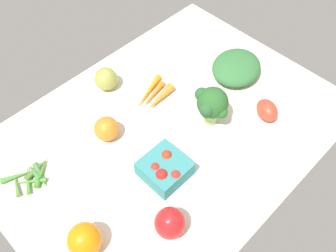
{
  "coord_description": "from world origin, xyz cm",
  "views": [
    {
      "loc": [
        -47.74,
        -47.58,
        92.84
      ],
      "look_at": [
        0.0,
        0.0,
        4.0
      ],
      "focal_mm": 40.17,
      "sensor_mm": 36.0,
      "label": 1
    }
  ],
  "objects_px": {
    "berry_basket": "(165,169)",
    "bell_pepper_orange": "(84,240)",
    "okra_pile": "(32,175)",
    "heirloom_tomato_orange": "(106,129)",
    "roma_tomato": "(267,110)",
    "leafy_greens_clump": "(236,67)",
    "carrot_bunch": "(155,96)",
    "heirloom_tomato_green": "(106,79)",
    "bell_pepper_red": "(170,223)",
    "broccoli_head": "(212,104)"
  },
  "relations": [
    {
      "from": "okra_pile",
      "to": "roma_tomato",
      "type": "height_order",
      "value": "roma_tomato"
    },
    {
      "from": "okra_pile",
      "to": "bell_pepper_orange",
      "type": "bearing_deg",
      "value": -92.84
    },
    {
      "from": "okra_pile",
      "to": "carrot_bunch",
      "type": "distance_m",
      "value": 0.44
    },
    {
      "from": "heirloom_tomato_green",
      "to": "bell_pepper_red",
      "type": "height_order",
      "value": "bell_pepper_red"
    },
    {
      "from": "heirloom_tomato_orange",
      "to": "heirloom_tomato_green",
      "type": "bearing_deg",
      "value": 51.01
    },
    {
      "from": "broccoli_head",
      "to": "okra_pile",
      "type": "bearing_deg",
      "value": 155.83
    },
    {
      "from": "okra_pile",
      "to": "heirloom_tomato_green",
      "type": "bearing_deg",
      "value": 17.76
    },
    {
      "from": "leafy_greens_clump",
      "to": "carrot_bunch",
      "type": "height_order",
      "value": "leafy_greens_clump"
    },
    {
      "from": "bell_pepper_orange",
      "to": "carrot_bunch",
      "type": "bearing_deg",
      "value": 27.2
    },
    {
      "from": "okra_pile",
      "to": "bell_pepper_orange",
      "type": "height_order",
      "value": "bell_pepper_orange"
    },
    {
      "from": "heirloom_tomato_green",
      "to": "roma_tomato",
      "type": "relative_size",
      "value": 0.94
    },
    {
      "from": "okra_pile",
      "to": "broccoli_head",
      "type": "xyz_separation_m",
      "value": [
        0.49,
        -0.22,
        0.07
      ]
    },
    {
      "from": "bell_pepper_orange",
      "to": "berry_basket",
      "type": "bearing_deg",
      "value": 1.96
    },
    {
      "from": "berry_basket",
      "to": "heirloom_tomato_green",
      "type": "height_order",
      "value": "heirloom_tomato_green"
    },
    {
      "from": "leafy_greens_clump",
      "to": "carrot_bunch",
      "type": "relative_size",
      "value": 1.17
    },
    {
      "from": "roma_tomato",
      "to": "leafy_greens_clump",
      "type": "bearing_deg",
      "value": -179.08
    },
    {
      "from": "okra_pile",
      "to": "carrot_bunch",
      "type": "relative_size",
      "value": 0.93
    },
    {
      "from": "heirloom_tomato_orange",
      "to": "roma_tomato",
      "type": "relative_size",
      "value": 0.92
    },
    {
      "from": "leafy_greens_clump",
      "to": "heirloom_tomato_green",
      "type": "height_order",
      "value": "heirloom_tomato_green"
    },
    {
      "from": "bell_pepper_orange",
      "to": "okra_pile",
      "type": "bearing_deg",
      "value": 87.16
    },
    {
      "from": "berry_basket",
      "to": "heirloom_tomato_green",
      "type": "bearing_deg",
      "value": 75.08
    },
    {
      "from": "leafy_greens_clump",
      "to": "heirloom_tomato_green",
      "type": "xyz_separation_m",
      "value": [
        -0.34,
        0.26,
        0.01
      ]
    },
    {
      "from": "berry_basket",
      "to": "heirloom_tomato_orange",
      "type": "xyz_separation_m",
      "value": [
        -0.03,
        0.21,
        0.01
      ]
    },
    {
      "from": "leafy_greens_clump",
      "to": "bell_pepper_red",
      "type": "height_order",
      "value": "bell_pepper_red"
    },
    {
      "from": "berry_basket",
      "to": "heirloom_tomato_orange",
      "type": "height_order",
      "value": "heirloom_tomato_orange"
    },
    {
      "from": "roma_tomato",
      "to": "bell_pepper_red",
      "type": "height_order",
      "value": "bell_pepper_red"
    },
    {
      "from": "berry_basket",
      "to": "roma_tomato",
      "type": "distance_m",
      "value": 0.37
    },
    {
      "from": "berry_basket",
      "to": "carrot_bunch",
      "type": "bearing_deg",
      "value": 51.93
    },
    {
      "from": "roma_tomato",
      "to": "broccoli_head",
      "type": "relative_size",
      "value": 0.6
    },
    {
      "from": "roma_tomato",
      "to": "bell_pepper_orange",
      "type": "xyz_separation_m",
      "value": [
        -0.64,
        0.07,
        0.01
      ]
    },
    {
      "from": "heirloom_tomato_green",
      "to": "okra_pile",
      "type": "relative_size",
      "value": 0.52
    },
    {
      "from": "heirloom_tomato_green",
      "to": "bell_pepper_orange",
      "type": "distance_m",
      "value": 0.53
    },
    {
      "from": "heirloom_tomato_orange",
      "to": "bell_pepper_orange",
      "type": "relative_size",
      "value": 0.85
    },
    {
      "from": "roma_tomato",
      "to": "broccoli_head",
      "type": "distance_m",
      "value": 0.18
    },
    {
      "from": "heirloom_tomato_orange",
      "to": "bell_pepper_orange",
      "type": "xyz_separation_m",
      "value": [
        -0.25,
        -0.22,
        0.01
      ]
    },
    {
      "from": "berry_basket",
      "to": "bell_pepper_orange",
      "type": "distance_m",
      "value": 0.28
    },
    {
      "from": "okra_pile",
      "to": "bell_pepper_red",
      "type": "distance_m",
      "value": 0.41
    },
    {
      "from": "leafy_greens_clump",
      "to": "okra_pile",
      "type": "xyz_separation_m",
      "value": [
        -0.7,
        0.15,
        -0.02
      ]
    },
    {
      "from": "bell_pepper_orange",
      "to": "carrot_bunch",
      "type": "relative_size",
      "value": 0.55
    },
    {
      "from": "berry_basket",
      "to": "okra_pile",
      "type": "distance_m",
      "value": 0.36
    },
    {
      "from": "bell_pepper_red",
      "to": "bell_pepper_orange",
      "type": "bearing_deg",
      "value": 146.46
    },
    {
      "from": "heirloom_tomato_green",
      "to": "heirloom_tomato_orange",
      "type": "distance_m",
      "value": 0.2
    },
    {
      "from": "heirloom_tomato_orange",
      "to": "okra_pile",
      "type": "height_order",
      "value": "heirloom_tomato_orange"
    },
    {
      "from": "bell_pepper_orange",
      "to": "broccoli_head",
      "type": "height_order",
      "value": "broccoli_head"
    },
    {
      "from": "bell_pepper_orange",
      "to": "carrot_bunch",
      "type": "xyz_separation_m",
      "value": [
        0.45,
        0.23,
        -0.03
      ]
    },
    {
      "from": "leafy_greens_clump",
      "to": "bell_pepper_red",
      "type": "relative_size",
      "value": 2.06
    },
    {
      "from": "bell_pepper_orange",
      "to": "heirloom_tomato_orange",
      "type": "bearing_deg",
      "value": 41.77
    },
    {
      "from": "roma_tomato",
      "to": "bell_pepper_red",
      "type": "relative_size",
      "value": 0.91
    },
    {
      "from": "heirloom_tomato_green",
      "to": "bell_pepper_red",
      "type": "relative_size",
      "value": 0.85
    },
    {
      "from": "bell_pepper_orange",
      "to": "leafy_greens_clump",
      "type": "bearing_deg",
      "value": 9.15
    }
  ]
}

